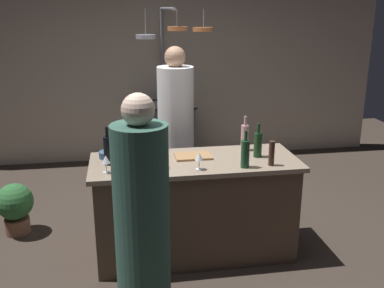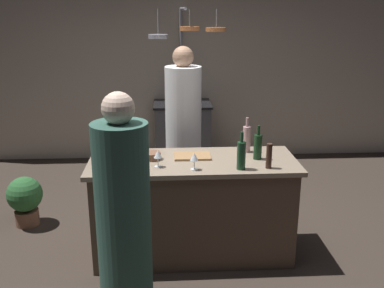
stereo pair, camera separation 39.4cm
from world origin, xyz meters
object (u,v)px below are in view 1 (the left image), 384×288
Objects in this scene: pepper_mill at (272,153)px; wine_bottle_green at (245,153)px; wine_glass_near_right_guest at (162,156)px; guest_left at (142,232)px; chef at (176,138)px; wine_glass_by_chef at (199,157)px; mixing_bowl_wooden at (153,157)px; wine_bottle_red at (258,144)px; mixing_bowl_blue at (108,155)px; wine_bottle_dark at (108,150)px; stove_range at (166,134)px; wine_bottle_rose at (245,137)px; potted_plant at (15,206)px; cutting_board at (193,156)px; bar_stool_left at (135,257)px; wine_glass_near_left_guest at (106,160)px.

pepper_mill is 0.23m from wine_bottle_green.
wine_bottle_green is 2.16× the size of wine_glass_near_right_guest.
chef is at bearing 76.32° from guest_left.
pepper_mill is 0.61m from wine_glass_by_chef.
chef is at bearing 109.78° from wine_bottle_green.
wine_bottle_green is at bearing -177.33° from pepper_mill.
wine_bottle_red is at bearing -3.04° from mixing_bowl_wooden.
guest_left is 10.34× the size of mixing_bowl_blue.
wine_glass_near_right_guest is at bearing -20.63° from wine_bottle_dark.
mixing_bowl_blue reaches higher than stove_range.
wine_bottle_rose reaches higher than mixing_bowl_wooden.
wine_glass_by_chef reaches higher than stove_range.
guest_left is 10.63× the size of mixing_bowl_wooden.
stove_range reaches higher than potted_plant.
stove_range is 2.58m from wine_bottle_red.
wine_bottle_red is 1.32m from mixing_bowl_blue.
guest_left is 5.60× the size of wine_bottle_red.
bar_stool_left is at bearing -128.18° from cutting_board.
wine_glass_by_chef is (0.73, -0.25, -0.02)m from wine_bottle_dark.
wine_bottle_red is (0.57, -0.08, 0.11)m from cutting_board.
wine_bottle_dark is at bearing 167.10° from wine_bottle_green.
wine_bottle_red is at bearing -16.14° from potted_plant.
chef reaches higher than wine_glass_by_chef.
wine_bottle_rose is 0.67m from wine_glass_by_chef.
wine_bottle_red is (1.12, 0.62, 0.64)m from bar_stool_left.
wine_bottle_green is at bearing -105.36° from wine_bottle_rose.
wine_bottle_green is 0.68m from wine_glass_near_right_guest.
wine_bottle_red is (1.07, 0.99, 0.23)m from guest_left.
mixing_bowl_wooden is at bearing 163.63° from pepper_mill.
bar_stool_left is at bearing 97.04° from guest_left.
wine_glass_near_right_guest is at bearing -74.03° from mixing_bowl_wooden.
stove_range is 2.80m from wine_glass_near_left_guest.
chef reaches higher than guest_left.
wine_glass_near_left_guest is (-0.45, -0.03, 0.00)m from wine_glass_near_right_guest.
wine_glass_by_chef is (-0.50, -0.44, -0.02)m from wine_bottle_rose.
wine_glass_by_chef is at bearing -39.06° from mixing_bowl_wooden.
guest_left is at bearing -130.26° from wine_bottle_rose.
stove_range is at bearing 89.89° from wine_glass_by_chef.
wine_bottle_rose is (1.01, 1.19, 0.24)m from guest_left.
bar_stool_left is 1.70m from potted_plant.
stove_range is 2.95× the size of wine_bottle_red.
wine_glass_by_chef is at bearing -15.70° from wine_glass_near_right_guest.
bar_stool_left is 0.83m from wine_glass_near_right_guest.
wine_bottle_green reaches higher than stove_range.
bar_stool_left is 1.49m from wine_bottle_rose.
wine_bottle_dark is at bearing -88.73° from mixing_bowl_blue.
wine_bottle_rose is (0.54, -0.72, 0.19)m from chef.
wine_bottle_rose is 1.97× the size of mixing_bowl_blue.
wine_glass_by_chef is 0.92× the size of mixing_bowl_wooden.
wine_bottle_green is 0.31m from wine_bottle_red.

